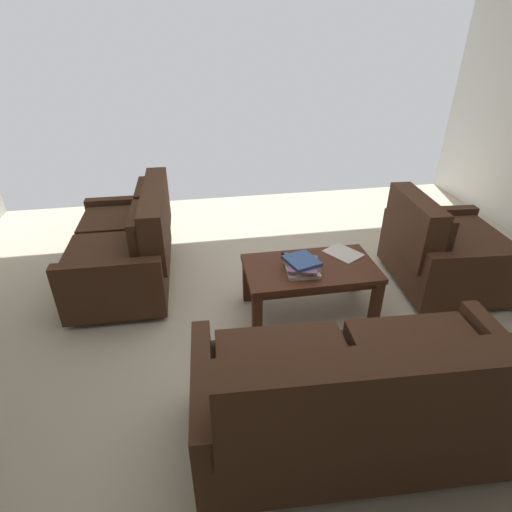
# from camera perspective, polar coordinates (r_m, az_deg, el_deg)

# --- Properties ---
(ground_plane) EXTENTS (5.92, 5.43, 0.01)m
(ground_plane) POSITION_cam_1_polar(r_m,az_deg,el_deg) (3.28, 3.66, -9.32)
(ground_plane) COLOR beige
(sofa_main) EXTENTS (1.76, 0.90, 0.91)m
(sofa_main) POSITION_cam_1_polar(r_m,az_deg,el_deg) (2.29, 14.52, -18.62)
(sofa_main) COLOR black
(sofa_main) RESTS_ON ground
(loveseat_near) EXTENTS (0.84, 1.39, 0.86)m
(loveseat_near) POSITION_cam_1_polar(r_m,az_deg,el_deg) (3.77, -17.24, 1.52)
(loveseat_near) COLOR black
(loveseat_near) RESTS_ON ground
(coffee_table) EXTENTS (1.02, 0.57, 0.42)m
(coffee_table) POSITION_cam_1_polar(r_m,az_deg,el_deg) (3.22, 7.56, -2.49)
(coffee_table) COLOR #4C2819
(coffee_table) RESTS_ON ground
(armchair_side) EXTENTS (0.97, 1.01, 0.84)m
(armchair_side) POSITION_cam_1_polar(r_m,az_deg,el_deg) (3.89, 24.53, 0.71)
(armchair_side) COLOR black
(armchair_side) RESTS_ON ground
(book_stack) EXTENTS (0.29, 0.32, 0.10)m
(book_stack) POSITION_cam_1_polar(r_m,az_deg,el_deg) (3.10, 6.44, -1.29)
(book_stack) COLOR silver
(book_stack) RESTS_ON coffee_table
(tv_remote) EXTENTS (0.10, 0.17, 0.02)m
(tv_remote) POSITION_cam_1_polar(r_m,az_deg,el_deg) (3.28, 4.64, -0.09)
(tv_remote) COLOR black
(tv_remote) RESTS_ON coffee_table
(loose_magazine) EXTENTS (0.33, 0.35, 0.01)m
(loose_magazine) POSITION_cam_1_polar(r_m,az_deg,el_deg) (3.41, 12.04, 0.40)
(loose_magazine) COLOR silver
(loose_magazine) RESTS_ON coffee_table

